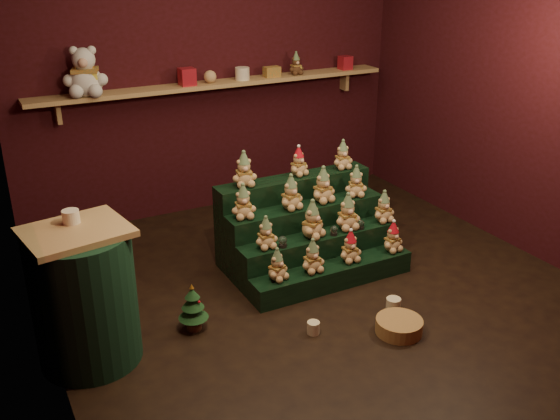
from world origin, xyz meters
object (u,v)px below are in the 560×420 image
snow_globe_b (334,230)px  mug_left (313,328)px  mini_christmas_tree (193,307)px  wicker_basket (399,326)px  riser_tier_front (333,275)px  white_bear (84,65)px  mug_right (393,305)px  snow_globe_a (283,242)px  brown_bear (296,64)px  side_table (85,297)px  snow_globe_c (361,224)px

snow_globe_b → mug_left: 0.96m
mini_christmas_tree → wicker_basket: 1.46m
riser_tier_front → white_bear: size_ratio=2.63×
snow_globe_b → mug_right: snow_globe_b is taller
snow_globe_a → snow_globe_b: size_ratio=1.14×
brown_bear → riser_tier_front: bearing=-109.5°
side_table → wicker_basket: 2.15m
snow_globe_c → wicker_basket: 1.05m
riser_tier_front → snow_globe_c: 0.50m
riser_tier_front → mug_left: bearing=-133.4°
brown_bear → mini_christmas_tree: bearing=-133.6°
wicker_basket → mug_left: bearing=153.3°
snow_globe_b → side_table: side_table is taller
mug_right → white_bear: (-1.58, 2.42, 1.53)m
snow_globe_c → white_bear: bearing=135.6°
snow_globe_b → side_table: 2.04m
side_table → brown_bear: size_ratio=4.26×
mini_christmas_tree → wicker_basket: size_ratio=1.10×
white_bear → side_table: bearing=-88.3°
riser_tier_front → mug_left: 0.70m
snow_globe_a → brown_bear: (1.06, 1.72, 1.02)m
mini_christmas_tree → white_bear: (-0.18, 1.94, 1.41)m
snow_globe_b → brown_bear: bearing=70.9°
mug_right → snow_globe_a: bearing=128.7°
mini_christmas_tree → mug_left: (0.73, -0.44, -0.13)m
snow_globe_c → mug_right: (-0.17, -0.70, -0.35)m
white_bear → brown_bear: white_bear is taller
snow_globe_a → brown_bear: bearing=58.2°
riser_tier_front → white_bear: bearing=126.6°
snow_globe_a → mug_left: (-0.11, -0.67, -0.36)m
snow_globe_c → mini_christmas_tree: size_ratio=0.22×
mug_right → brown_bear: 2.83m
mug_right → riser_tier_front: bearing=109.5°
mug_left → brown_bear: 3.00m
snow_globe_c → mug_right: size_ratio=0.72×
wicker_basket → brown_bear: size_ratio=1.50×
mini_christmas_tree → mug_left: size_ratio=4.03×
snow_globe_a → side_table: size_ratio=0.10×
riser_tier_front → snow_globe_b: 0.36m
snow_globe_b → white_bear: bearing=131.0°
snow_globe_a → snow_globe_c: size_ratio=1.17×
riser_tier_front → white_bear: (-1.39, 1.88, 1.50)m
snow_globe_a → mug_left: snow_globe_a is taller
snow_globe_c → riser_tier_front: bearing=-156.3°
side_table → white_bear: white_bear is taller
side_table → brown_bear: (2.62, 1.94, 0.97)m
snow_globe_a → mini_christmas_tree: (-0.84, -0.23, -0.23)m
riser_tier_front → mug_right: 0.58m
side_table → white_bear: (0.53, 1.94, 1.12)m
riser_tier_front → mug_right: bearing=-70.5°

